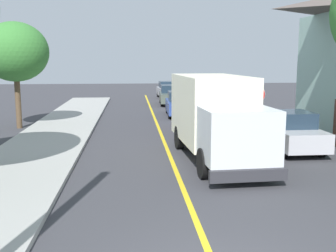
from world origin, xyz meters
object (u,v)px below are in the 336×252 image
Objects in this scene: box_truck at (215,114)px; parked_car_far at (170,95)px; parked_car_near at (204,117)px; parked_car_furthest at (168,90)px; parked_van_across at (290,132)px; parked_car_mid at (180,104)px; stop_sign at (256,103)px; street_tree_down_block at (15,52)px.

box_truck is 19.50m from parked_car_far.
parked_car_near is 19.29m from parked_car_furthest.
parked_car_near is 5.67m from parked_van_across.
parked_car_mid is at bearing 106.97° from parked_van_across.
parked_car_furthest is (0.28, 6.00, 0.00)m from parked_car_far.
stop_sign is at bearing -84.69° from parked_car_furthest.
parked_car_furthest is 20.34m from street_tree_down_block.
stop_sign is (2.40, -9.51, 1.06)m from parked_car_mid.
parked_car_near is at bearing -84.98° from parked_car_mid.
street_tree_down_block is (-9.67, -11.40, 3.44)m from parked_car_far.
street_tree_down_block is at bearing 169.52° from parked_car_near.
parked_car_far is 16.80m from stop_sign.
box_truck is 2.76× the size of stop_sign.
stop_sign is 13.34m from street_tree_down_block.
stop_sign is at bearing -60.82° from parked_car_near.
stop_sign is at bearing -81.83° from parked_car_far.
stop_sign is at bearing 121.88° from parked_van_across.
parked_van_across is 15.10m from street_tree_down_block.
parked_car_near and parked_car_furthest have the same top height.
parked_car_furthest is 22.72m from stop_sign.
parked_car_near is (0.65, 6.19, -0.97)m from box_truck.
parked_car_mid is 11.60m from parked_van_across.
street_tree_down_block is at bearing -130.30° from parked_car_far.
stop_sign is (1.85, -3.32, 1.06)m from parked_car_near.
parked_car_far is at bearing 89.89° from parked_car_mid.
box_truck is 1.64× the size of parked_car_mid.
street_tree_down_block is at bearing 156.65° from stop_sign.
parked_car_far is 1.00× the size of parked_car_furthest.
box_truck reaches higher than parked_car_furthest.
box_truck reaches higher than parked_car_far.
box_truck is 1.24× the size of street_tree_down_block.
parked_car_far is at bearing 92.29° from parked_car_near.
parked_car_mid is at bearing 24.04° from street_tree_down_block.
street_tree_down_block is at bearing 152.47° from parked_van_across.
parked_van_across is at bearing -82.72° from parked_car_furthest.
parked_car_mid is 0.99× the size of parked_car_furthest.
parked_car_mid is at bearing -91.29° from parked_car_furthest.
parked_car_mid is at bearing 104.14° from stop_sign.
parked_car_far and parked_van_across have the same top height.
parked_car_far is 18.50m from parked_van_across.
parked_car_furthest is (0.40, 25.48, -0.97)m from box_truck.
box_truck is 25.50m from parked_car_furthest.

